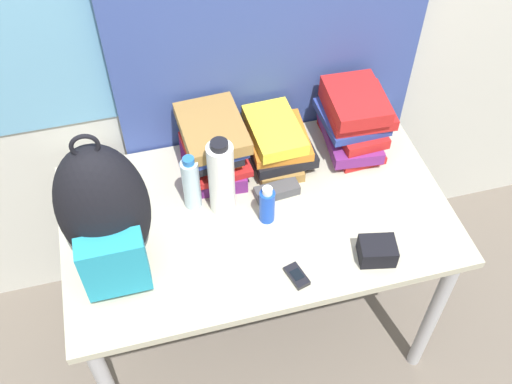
% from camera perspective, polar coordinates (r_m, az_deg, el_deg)
% --- Properties ---
extents(wall_back, '(6.00, 0.06, 2.50)m').
position_cam_1_polar(wall_back, '(1.99, -3.65, 17.25)').
color(wall_back, beige).
rests_on(wall_back, ground_plane).
extents(curtain_blue, '(1.08, 0.04, 2.50)m').
position_cam_1_polar(curtain_blue, '(1.97, 1.55, 17.09)').
color(curtain_blue, '#384C93').
rests_on(curtain_blue, ground_plane).
extents(desk, '(1.27, 0.75, 0.76)m').
position_cam_1_polar(desk, '(2.05, -0.00, -3.53)').
color(desk, '#B7B299').
rests_on(desk, ground_plane).
extents(backpack, '(0.26, 0.28, 0.52)m').
position_cam_1_polar(backpack, '(1.74, -14.21, -2.02)').
color(backpack, black).
rests_on(backpack, desk).
extents(book_stack_left, '(0.23, 0.29, 0.22)m').
position_cam_1_polar(book_stack_left, '(2.03, -4.18, 4.26)').
color(book_stack_left, '#6B2370').
rests_on(book_stack_left, desk).
extents(book_stack_center, '(0.22, 0.28, 0.16)m').
position_cam_1_polar(book_stack_center, '(2.09, 1.97, 4.80)').
color(book_stack_center, olive).
rests_on(book_stack_center, desk).
extents(book_stack_right, '(0.24, 0.30, 0.23)m').
position_cam_1_polar(book_stack_right, '(2.14, 9.26, 6.86)').
color(book_stack_right, red).
rests_on(book_stack_right, desk).
extents(water_bottle, '(0.06, 0.06, 0.22)m').
position_cam_1_polar(water_bottle, '(1.93, -6.19, 0.81)').
color(water_bottle, silver).
rests_on(water_bottle, desk).
extents(sports_bottle, '(0.08, 0.08, 0.30)m').
position_cam_1_polar(sports_bottle, '(1.88, -3.32, 1.34)').
color(sports_bottle, white).
rests_on(sports_bottle, desk).
extents(sunscreen_bottle, '(0.05, 0.05, 0.15)m').
position_cam_1_polar(sunscreen_bottle, '(1.90, 1.07, -1.26)').
color(sunscreen_bottle, blue).
rests_on(sunscreen_bottle, desk).
extents(cell_phone, '(0.07, 0.09, 0.02)m').
position_cam_1_polar(cell_phone, '(1.82, 3.90, -7.98)').
color(cell_phone, black).
rests_on(cell_phone, desk).
extents(sunglasses_case, '(0.15, 0.07, 0.04)m').
position_cam_1_polar(sunglasses_case, '(2.01, 2.01, 0.13)').
color(sunglasses_case, '#47474C').
rests_on(sunglasses_case, desk).
extents(camera_pouch, '(0.13, 0.11, 0.07)m').
position_cam_1_polar(camera_pouch, '(1.88, 11.46, -5.51)').
color(camera_pouch, black).
rests_on(camera_pouch, desk).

